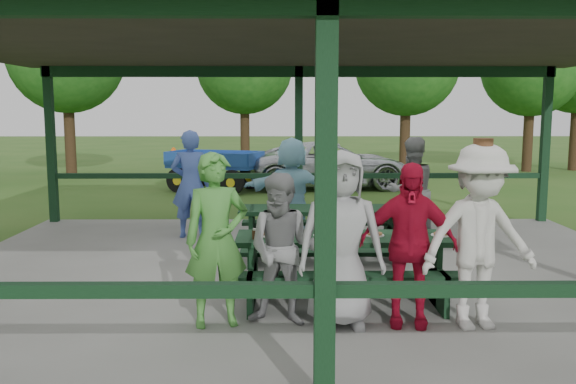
{
  "coord_description": "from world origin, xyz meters",
  "views": [
    {
      "loc": [
        -0.29,
        -8.03,
        2.28
      ],
      "look_at": [
        -0.24,
        -0.3,
        1.23
      ],
      "focal_mm": 38.0,
      "sensor_mm": 36.0,
      "label": 1
    }
  ],
  "objects_px": {
    "contestant_grey_left": "(283,249)",
    "spectator_grey": "(411,191)",
    "contestant_red": "(408,245)",
    "contestant_white_fedora": "(479,237)",
    "spectator_blue": "(191,184)",
    "picnic_table_far": "(323,226)",
    "contestant_green": "(217,240)",
    "farm_trailer": "(215,170)",
    "contestant_grey_mid": "(341,239)",
    "spectator_lblue": "(292,191)",
    "picnic_table_near": "(342,260)",
    "pickup_truck": "(331,165)"
  },
  "relations": [
    {
      "from": "contestant_grey_left",
      "to": "spectator_grey",
      "type": "distance_m",
      "value": 4.29
    },
    {
      "from": "contestant_red",
      "to": "contestant_white_fedora",
      "type": "relative_size",
      "value": 0.87
    },
    {
      "from": "spectator_blue",
      "to": "contestant_red",
      "type": "bearing_deg",
      "value": 123.57
    },
    {
      "from": "picnic_table_far",
      "to": "contestant_green",
      "type": "xyz_separation_m",
      "value": [
        -1.25,
        -2.83,
        0.41
      ]
    },
    {
      "from": "contestant_red",
      "to": "farm_trailer",
      "type": "xyz_separation_m",
      "value": [
        -3.19,
        11.16,
        -0.34
      ]
    },
    {
      "from": "contestant_grey_mid",
      "to": "farm_trailer",
      "type": "distance_m",
      "value": 11.47
    },
    {
      "from": "contestant_green",
      "to": "contestant_red",
      "type": "bearing_deg",
      "value": -15.08
    },
    {
      "from": "contestant_green",
      "to": "spectator_lblue",
      "type": "bearing_deg",
      "value": 62.95
    },
    {
      "from": "contestant_grey_mid",
      "to": "farm_trailer",
      "type": "height_order",
      "value": "contestant_grey_mid"
    },
    {
      "from": "spectator_grey",
      "to": "picnic_table_far",
      "type": "bearing_deg",
      "value": 12.34
    },
    {
      "from": "picnic_table_near",
      "to": "contestant_grey_mid",
      "type": "distance_m",
      "value": 0.96
    },
    {
      "from": "spectator_grey",
      "to": "contestant_grey_mid",
      "type": "bearing_deg",
      "value": 48.27
    },
    {
      "from": "contestant_green",
      "to": "spectator_lblue",
      "type": "distance_m",
      "value": 3.89
    },
    {
      "from": "picnic_table_far",
      "to": "pickup_truck",
      "type": "bearing_deg",
      "value": 84.85
    },
    {
      "from": "picnic_table_near",
      "to": "picnic_table_far",
      "type": "xyz_separation_m",
      "value": [
        -0.1,
        2.0,
        0.0
      ]
    },
    {
      "from": "picnic_table_near",
      "to": "farm_trailer",
      "type": "relative_size",
      "value": 0.7
    },
    {
      "from": "pickup_truck",
      "to": "picnic_table_near",
      "type": "bearing_deg",
      "value": 171.02
    },
    {
      "from": "contestant_grey_left",
      "to": "contestant_red",
      "type": "height_order",
      "value": "contestant_red"
    },
    {
      "from": "spectator_grey",
      "to": "pickup_truck",
      "type": "relative_size",
      "value": 0.36
    },
    {
      "from": "contestant_green",
      "to": "pickup_truck",
      "type": "height_order",
      "value": "contestant_green"
    },
    {
      "from": "spectator_lblue",
      "to": "pickup_truck",
      "type": "height_order",
      "value": "spectator_lblue"
    },
    {
      "from": "spectator_grey",
      "to": "farm_trailer",
      "type": "distance_m",
      "value": 8.4
    },
    {
      "from": "contestant_green",
      "to": "farm_trailer",
      "type": "xyz_separation_m",
      "value": [
        -1.26,
        11.16,
        -0.39
      ]
    },
    {
      "from": "picnic_table_near",
      "to": "contestant_red",
      "type": "bearing_deg",
      "value": -55.19
    },
    {
      "from": "contestant_green",
      "to": "farm_trailer",
      "type": "distance_m",
      "value": 11.24
    },
    {
      "from": "contestant_white_fedora",
      "to": "spectator_blue",
      "type": "xyz_separation_m",
      "value": [
        -3.53,
        4.42,
        -0.01
      ]
    },
    {
      "from": "contestant_grey_left",
      "to": "spectator_grey",
      "type": "relative_size",
      "value": 0.89
    },
    {
      "from": "picnic_table_far",
      "to": "contestant_green",
      "type": "height_order",
      "value": "contestant_green"
    },
    {
      "from": "contestant_green",
      "to": "farm_trailer",
      "type": "bearing_deg",
      "value": 81.41
    },
    {
      "from": "spectator_lblue",
      "to": "farm_trailer",
      "type": "height_order",
      "value": "spectator_lblue"
    },
    {
      "from": "contestant_grey_mid",
      "to": "contestant_red",
      "type": "xyz_separation_m",
      "value": [
        0.68,
        0.02,
        -0.06
      ]
    },
    {
      "from": "picnic_table_far",
      "to": "contestant_green",
      "type": "relative_size",
      "value": 1.39
    },
    {
      "from": "contestant_grey_left",
      "to": "spectator_grey",
      "type": "xyz_separation_m",
      "value": [
        2.07,
        3.76,
        0.1
      ]
    },
    {
      "from": "contestant_red",
      "to": "spectator_lblue",
      "type": "xyz_separation_m",
      "value": [
        -1.12,
        3.8,
        0.04
      ]
    },
    {
      "from": "picnic_table_far",
      "to": "contestant_red",
      "type": "relative_size",
      "value": 1.47
    },
    {
      "from": "contestant_green",
      "to": "spectator_lblue",
      "type": "xyz_separation_m",
      "value": [
        0.81,
        3.8,
        -0.01
      ]
    },
    {
      "from": "contestant_grey_left",
      "to": "picnic_table_far",
      "type": "bearing_deg",
      "value": 89.15
    },
    {
      "from": "spectator_blue",
      "to": "farm_trailer",
      "type": "relative_size",
      "value": 0.53
    },
    {
      "from": "picnic_table_far",
      "to": "contestant_grey_mid",
      "type": "distance_m",
      "value": 2.89
    },
    {
      "from": "picnic_table_far",
      "to": "contestant_grey_mid",
      "type": "height_order",
      "value": "contestant_grey_mid"
    },
    {
      "from": "picnic_table_far",
      "to": "contestant_green",
      "type": "distance_m",
      "value": 3.12
    },
    {
      "from": "picnic_table_far",
      "to": "picnic_table_near",
      "type": "bearing_deg",
      "value": -87.21
    },
    {
      "from": "contestant_grey_mid",
      "to": "contestant_white_fedora",
      "type": "relative_size",
      "value": 0.94
    },
    {
      "from": "picnic_table_near",
      "to": "contestant_white_fedora",
      "type": "height_order",
      "value": "contestant_white_fedora"
    },
    {
      "from": "contestant_grey_left",
      "to": "spectator_lblue",
      "type": "relative_size",
      "value": 0.89
    },
    {
      "from": "pickup_truck",
      "to": "contestant_green",
      "type": "bearing_deg",
      "value": 164.82
    },
    {
      "from": "contestant_grey_mid",
      "to": "contestant_white_fedora",
      "type": "height_order",
      "value": "contestant_white_fedora"
    },
    {
      "from": "contestant_grey_left",
      "to": "farm_trailer",
      "type": "distance_m",
      "value": 11.3
    },
    {
      "from": "picnic_table_near",
      "to": "spectator_grey",
      "type": "xyz_separation_m",
      "value": [
        1.39,
        2.96,
        0.4
      ]
    },
    {
      "from": "spectator_blue",
      "to": "pickup_truck",
      "type": "bearing_deg",
      "value": -111.42
    }
  ]
}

